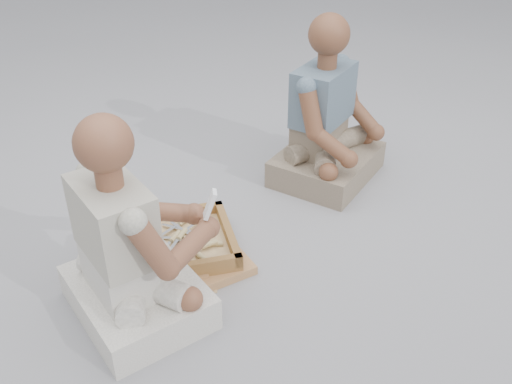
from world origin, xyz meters
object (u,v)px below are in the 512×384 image
carved_panel (175,268)px  craftsman (130,253)px  tool_tray (170,245)px  companion (327,127)px

carved_panel → craftsman: 0.36m
tool_tray → carved_panel: bearing=-101.3°
carved_panel → craftsman: (-0.20, -0.15, 0.26)m
tool_tray → companion: size_ratio=0.72×
carved_panel → tool_tray: tool_tray is taller
tool_tray → craftsman: size_ratio=0.75×
craftsman → tool_tray: bearing=130.4°
carved_panel → craftsman: bearing=-142.8°
craftsman → companion: size_ratio=0.97×
craftsman → companion: bearing=106.2°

